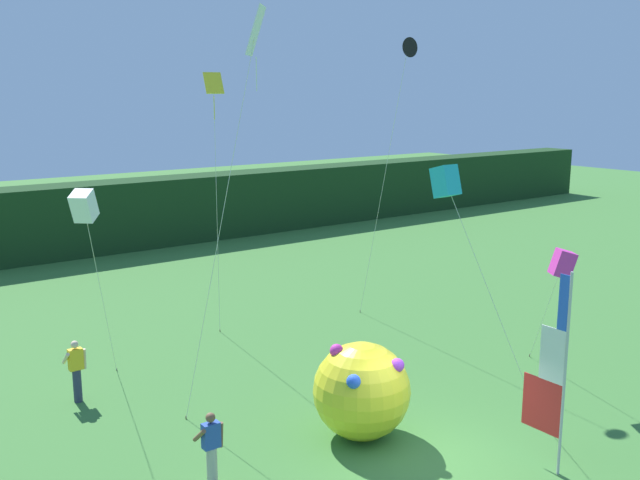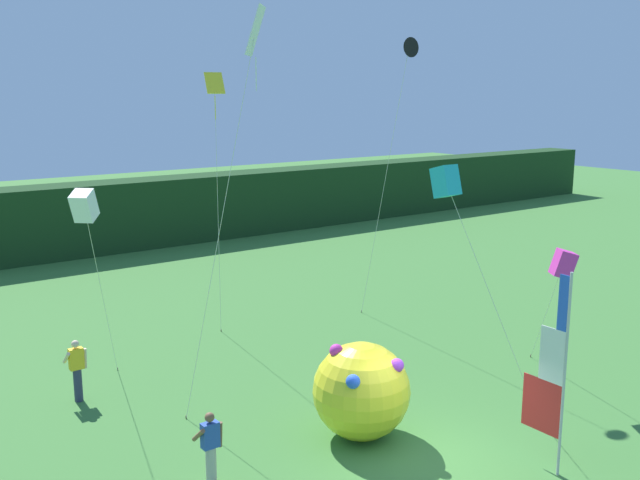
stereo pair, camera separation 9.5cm
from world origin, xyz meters
name	(u,v)px [view 1 (the left image)]	position (x,y,z in m)	size (l,w,h in m)	color
ground_plane	(429,464)	(0.00, 0.00, 0.00)	(120.00, 120.00, 0.00)	#3D7533
distant_treeline	(61,221)	(0.00, 25.38, 1.76)	(80.00, 2.40, 3.52)	#193819
banner_flag	(552,376)	(1.89, -1.64, 2.12)	(0.06, 1.03, 4.42)	#B7B7BC
person_near_banner	(76,369)	(-5.08, 7.81, 0.89)	(0.55, 0.48, 1.67)	#2D334C
person_mid_field	(211,448)	(-4.24, 2.00, 0.86)	(0.55, 0.48, 1.62)	#B7B2A3
inflatable_balloon	(362,390)	(-0.37, 1.88, 1.15)	(2.29, 2.29, 2.29)	yellow
kite_yellow_diamond_0	(214,103)	(0.10, 9.53, 7.64)	(0.91, 1.42, 8.55)	brown
kite_black_delta_1	(407,51)	(5.16, 6.50, 9.20)	(1.03, 3.11, 9.60)	brown
kite_white_diamond_2	(252,51)	(-2.40, 3.16, 8.79)	(1.31, 2.51, 9.71)	brown
kite_white_box_3	(84,207)	(-5.11, 6.26, 5.37)	(2.05, 3.45, 5.79)	brown
kite_cyan_box_4	(446,182)	(2.11, 1.80, 5.85)	(1.94, 2.18, 6.28)	brown
kite_magenta_box_5	(563,264)	(5.64, 0.87, 3.52)	(1.90, 2.34, 3.93)	brown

